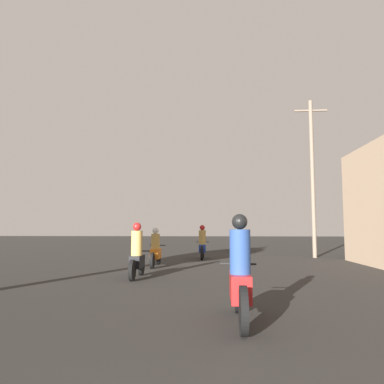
% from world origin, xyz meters
% --- Properties ---
extents(motorcycle_red, '(0.60, 2.06, 1.66)m').
position_xyz_m(motorcycle_red, '(0.30, 5.68, 0.66)').
color(motorcycle_red, black).
rests_on(motorcycle_red, ground_plane).
extents(motorcycle_black, '(0.60, 1.83, 1.59)m').
position_xyz_m(motorcycle_black, '(-2.36, 10.57, 0.64)').
color(motorcycle_black, black).
rests_on(motorcycle_black, ground_plane).
extents(motorcycle_orange, '(0.60, 2.04, 1.45)m').
position_xyz_m(motorcycle_orange, '(-2.34, 13.79, 0.58)').
color(motorcycle_orange, black).
rests_on(motorcycle_orange, ground_plane).
extents(motorcycle_blue, '(0.60, 1.91, 1.56)m').
position_xyz_m(motorcycle_blue, '(-0.72, 17.17, 0.63)').
color(motorcycle_blue, black).
rests_on(motorcycle_blue, ground_plane).
extents(motorcycle_silver, '(0.60, 2.02, 1.65)m').
position_xyz_m(motorcycle_silver, '(1.25, 22.63, 0.66)').
color(motorcycle_silver, black).
rests_on(motorcycle_silver, ground_plane).
extents(utility_pole_far, '(1.60, 0.20, 7.72)m').
position_xyz_m(utility_pole_far, '(4.63, 18.22, 4.03)').
color(utility_pole_far, '#6B5B4C').
rests_on(utility_pole_far, ground_plane).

